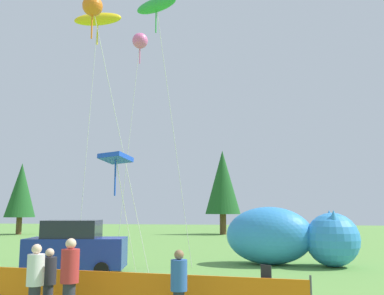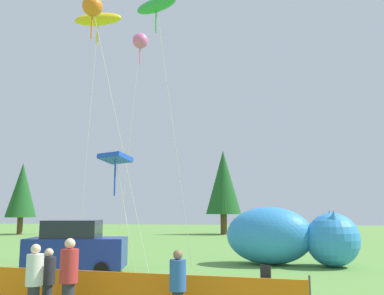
% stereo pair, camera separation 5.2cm
% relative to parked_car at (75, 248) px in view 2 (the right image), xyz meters
% --- Properties ---
extents(ground_plane, '(120.00, 120.00, 0.00)m').
position_rel_parked_car_xyz_m(ground_plane, '(3.39, -3.06, -1.02)').
color(ground_plane, '#609342').
extents(parked_car, '(4.11, 2.44, 2.12)m').
position_rel_parked_car_xyz_m(parked_car, '(0.00, 0.00, 0.00)').
color(parked_car, navy).
rests_on(parked_car, ground).
extents(folding_chair, '(0.72, 0.72, 0.91)m').
position_rel_parked_car_xyz_m(folding_chair, '(7.39, -3.45, -0.49)').
color(folding_chair, black).
rests_on(folding_chair, ground).
extents(inflatable_cat, '(6.21, 3.27, 2.67)m').
position_rel_parked_car_xyz_m(inflatable_cat, '(8.60, 4.04, 0.21)').
color(inflatable_cat, '#338CD8').
rests_on(inflatable_cat, ground).
extents(safety_fence, '(8.98, 1.08, 1.11)m').
position_rel_parked_car_xyz_m(safety_fence, '(3.97, -6.10, -0.52)').
color(safety_fence, orange).
rests_on(safety_fence, ground).
extents(spectator_in_white_shirt, '(0.41, 0.41, 1.89)m').
position_rel_parked_car_xyz_m(spectator_in_white_shirt, '(3.06, -7.18, 0.01)').
color(spectator_in_white_shirt, '#2D2D38').
rests_on(spectator_in_white_shirt, ground).
extents(spectator_in_black_shirt, '(0.36, 0.36, 1.67)m').
position_rel_parked_car_xyz_m(spectator_in_black_shirt, '(5.58, -7.16, -0.12)').
color(spectator_in_black_shirt, '#2D2D38').
rests_on(spectator_in_black_shirt, ground).
extents(spectator_in_grey_shirt, '(0.38, 0.38, 1.76)m').
position_rel_parked_car_xyz_m(spectator_in_grey_shirt, '(2.29, -7.31, -0.06)').
color(spectator_in_grey_shirt, '#2D2D38').
rests_on(spectator_in_grey_shirt, ground).
extents(spectator_in_blue_shirt, '(0.35, 0.35, 1.61)m').
position_rel_parked_car_xyz_m(spectator_in_blue_shirt, '(2.31, -6.71, -0.14)').
color(spectator_in_blue_shirt, '#2D2D38').
rests_on(spectator_in_blue_shirt, ground).
extents(kite_pink_octopus, '(1.62, 0.85, 12.13)m').
position_rel_parked_car_xyz_m(kite_pink_octopus, '(1.08, 4.97, 10.61)').
color(kite_pink_octopus, silver).
rests_on(kite_pink_octopus, ground).
extents(kite_yellow_hero, '(2.42, 1.25, 12.23)m').
position_rel_parked_car_xyz_m(kite_yellow_hero, '(-0.23, 2.10, 10.65)').
color(kite_yellow_hero, silver).
rests_on(kite_yellow_hero, ground).
extents(kite_blue_box, '(1.11, 2.57, 4.48)m').
position_rel_parked_car_xyz_m(kite_blue_box, '(2.47, -2.52, 3.22)').
color(kite_blue_box, silver).
rests_on(kite_blue_box, ground).
extents(kite_green_fish, '(2.48, 2.40, 12.09)m').
position_rel_parked_car_xyz_m(kite_green_fish, '(2.95, 1.07, 10.60)').
color(kite_green_fish, silver).
rests_on(kite_green_fish, ground).
extents(kite_orange_flower, '(2.29, 2.28, 10.59)m').
position_rel_parked_car_xyz_m(kite_orange_flower, '(1.27, -2.12, 9.10)').
color(kite_orange_flower, silver).
rests_on(kite_orange_flower, ground).
extents(horizon_tree_east, '(3.10, 3.10, 7.41)m').
position_rel_parked_car_xyz_m(horizon_tree_east, '(-17.34, 25.02, 3.52)').
color(horizon_tree_east, brown).
rests_on(horizon_tree_east, ground).
extents(horizon_tree_west, '(3.68, 3.68, 8.78)m').
position_rel_parked_car_xyz_m(horizon_tree_west, '(3.58, 28.42, 4.36)').
color(horizon_tree_west, brown).
rests_on(horizon_tree_west, ground).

